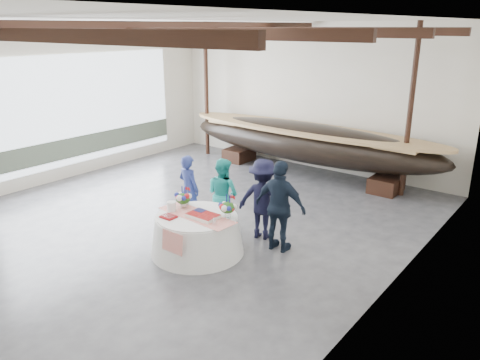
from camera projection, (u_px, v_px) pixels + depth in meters
The scene contains 14 objects.
floor at pixel (175, 222), 10.92m from camera, with size 10.00×12.00×0.01m, color #3D3D42.
wall_back at pixel (308, 97), 14.70m from camera, with size 10.00×0.02×4.50m, color silver.
wall_left at pixel (45, 105), 13.12m from camera, with size 0.02×12.00×4.50m, color silver.
wall_right at pixel (395, 169), 7.29m from camera, with size 0.02×12.00×4.50m, color silver.
ceiling at pixel (165, 19), 9.50m from camera, with size 10.00×12.00×0.01m, color white.
pavilion_structure at pixel (195, 43), 10.30m from camera, with size 9.80×11.76×4.50m.
open_bay at pixel (79, 115), 13.97m from camera, with size 0.03×7.00×3.20m.
longboat_display at pixel (306, 142), 14.12m from camera, with size 8.58×1.72×1.61m.
banquet_table at pixel (197, 234), 9.37m from camera, with size 1.88×1.88×0.80m.
tabletop_items at pixel (200, 206), 9.32m from camera, with size 1.77×1.00×0.40m.
guest_woman_blue at pixel (189, 189), 10.72m from camera, with size 0.59×0.39×1.61m, color navy.
guest_woman_teal at pixel (223, 194), 10.40m from camera, with size 0.79×0.62×1.63m, color teal.
guest_man_left at pixel (263, 199), 9.91m from camera, with size 1.13×0.65×1.75m, color black.
guest_man_right at pixel (280, 207), 9.31m from camera, with size 1.10×0.46×1.89m, color black.
Camera 1 is at (7.37, -7.00, 4.37)m, focal length 35.00 mm.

